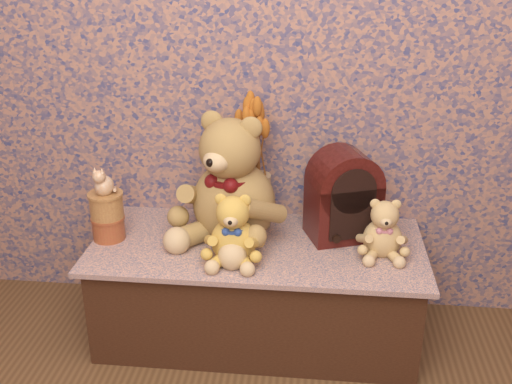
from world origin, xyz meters
TOP-DOWN VIEW (x-y plane):
  - display_shelf at (0.00, 1.21)m, footprint 1.29×0.60m
  - teddy_large at (-0.10, 1.28)m, footprint 0.59×0.64m
  - teddy_medium at (-0.07, 1.09)m, footprint 0.22×0.27m
  - teddy_small at (0.47, 1.18)m, footprint 0.19×0.23m
  - cathedral_radio at (0.33, 1.31)m, footprint 0.31×0.27m
  - ceramic_vase at (-0.03, 1.37)m, footprint 0.16×0.16m
  - dried_stalks at (-0.03, 1.37)m, footprint 0.31×0.31m
  - biscuit_tin_lower at (-0.59, 1.19)m, footprint 0.13×0.13m
  - biscuit_tin_upper at (-0.59, 1.19)m, footprint 0.16×0.16m
  - cat_figurine at (-0.59, 1.19)m, footprint 0.10×0.11m

SIDE VIEW (x-z plane):
  - display_shelf at x=0.00m, z-range 0.00..0.42m
  - biscuit_tin_lower at x=-0.59m, z-range 0.42..0.51m
  - ceramic_vase at x=-0.03m, z-range 0.42..0.64m
  - teddy_small at x=0.47m, z-range 0.42..0.66m
  - teddy_medium at x=-0.07m, z-range 0.42..0.70m
  - biscuit_tin_upper at x=-0.59m, z-range 0.51..0.61m
  - cathedral_radio at x=0.33m, z-range 0.42..0.78m
  - cat_figurine at x=-0.59m, z-range 0.61..0.73m
  - teddy_large at x=-0.10m, z-range 0.42..0.96m
  - dried_stalks at x=-0.03m, z-range 0.64..1.09m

